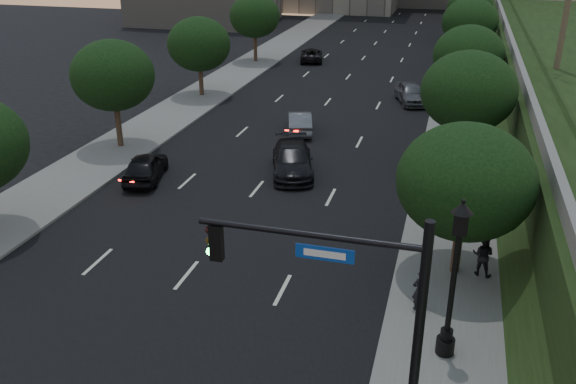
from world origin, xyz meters
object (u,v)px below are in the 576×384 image
(street_lamp, at_px, (453,287))
(pedestrian_c, at_px, (449,173))
(sedan_far_right, at_px, (411,93))
(sedan_near_left, at_px, (145,167))
(sedan_near_right, at_px, (292,160))
(sedan_far_left, at_px, (311,55))
(pedestrian_a, at_px, (420,290))
(pedestrian_b, at_px, (483,255))
(sedan_mid_left, at_px, (300,122))
(traffic_signal_mast, at_px, (371,339))

(street_lamp, xyz_separation_m, pedestrian_c, (-0.38, 13.66, -1.53))
(sedan_far_right, bearing_deg, pedestrian_c, -97.02)
(sedan_near_left, height_order, sedan_near_right, sedan_near_right)
(sedan_far_left, relative_size, pedestrian_a, 3.01)
(sedan_far_right, bearing_deg, sedan_near_right, -125.28)
(pedestrian_b, bearing_deg, sedan_mid_left, -39.67)
(traffic_signal_mast, bearing_deg, pedestrian_c, 85.25)
(sedan_mid_left, height_order, sedan_far_left, sedan_mid_left)
(traffic_signal_mast, height_order, sedan_far_left, traffic_signal_mast)
(sedan_near_right, bearing_deg, sedan_mid_left, 84.17)
(traffic_signal_mast, height_order, sedan_mid_left, traffic_signal_mast)
(sedan_near_right, bearing_deg, traffic_signal_mast, -86.47)
(traffic_signal_mast, relative_size, pedestrian_b, 4.04)
(pedestrian_a, xyz_separation_m, pedestrian_c, (0.64, 11.39, 0.17))
(traffic_signal_mast, height_order, pedestrian_b, traffic_signal_mast)
(street_lamp, height_order, sedan_far_left, street_lamp)
(street_lamp, xyz_separation_m, sedan_far_left, (-15.05, 44.35, -1.98))
(street_lamp, xyz_separation_m, sedan_near_left, (-16.40, 11.04, -1.88))
(traffic_signal_mast, relative_size, pedestrian_c, 3.66)
(pedestrian_a, distance_m, pedestrian_c, 11.41)
(sedan_near_left, distance_m, sedan_far_right, 23.47)
(sedan_near_left, xyz_separation_m, sedan_mid_left, (6.04, 10.35, -0.04))
(sedan_far_left, bearing_deg, sedan_near_left, 74.99)
(sedan_near_left, relative_size, sedan_far_left, 0.94)
(street_lamp, bearing_deg, sedan_far_right, 97.05)
(traffic_signal_mast, height_order, pedestrian_a, traffic_signal_mast)
(sedan_near_right, distance_m, sedan_far_right, 17.50)
(sedan_mid_left, xyz_separation_m, sedan_near_right, (1.45, -7.29, 0.08))
(sedan_mid_left, bearing_deg, pedestrian_c, 126.10)
(pedestrian_b, bearing_deg, pedestrian_c, -64.79)
(traffic_signal_mast, height_order, sedan_near_left, traffic_signal_mast)
(sedan_near_right, height_order, pedestrian_c, pedestrian_c)
(street_lamp, distance_m, sedan_mid_left, 23.84)
(sedan_mid_left, relative_size, sedan_near_right, 0.80)
(sedan_far_left, height_order, pedestrian_b, pedestrian_b)
(sedan_mid_left, bearing_deg, sedan_near_left, 43.60)
(sedan_near_left, bearing_deg, sedan_mid_left, -134.00)
(traffic_signal_mast, xyz_separation_m, sedan_mid_left, (-8.47, 25.98, -2.96))
(sedan_near_left, relative_size, pedestrian_c, 2.31)
(traffic_signal_mast, height_order, sedan_far_right, traffic_signal_mast)
(traffic_signal_mast, xyz_separation_m, sedan_far_right, (-1.92, 35.43, -2.86))
(traffic_signal_mast, bearing_deg, sedan_far_right, 93.11)
(sedan_far_left, relative_size, pedestrian_b, 2.73)
(sedan_near_left, height_order, pedestrian_a, pedestrian_a)
(sedan_mid_left, height_order, sedan_far_right, sedan_far_right)
(sedan_near_left, bearing_deg, sedan_far_right, -136.17)
(sedan_far_right, bearing_deg, pedestrian_a, -102.74)
(traffic_signal_mast, bearing_deg, pedestrian_a, 82.71)
(traffic_signal_mast, distance_m, street_lamp, 5.07)
(sedan_far_right, distance_m, pedestrian_b, 25.98)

